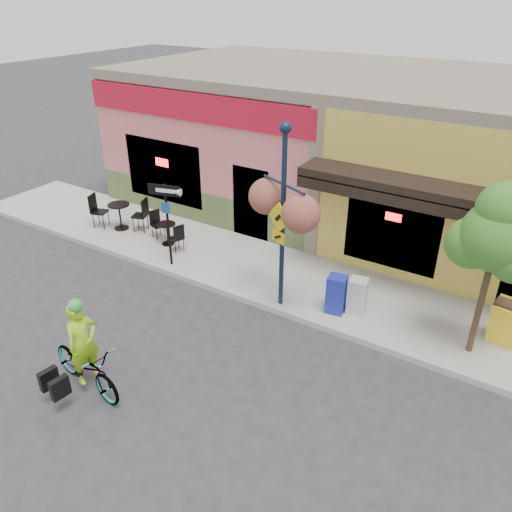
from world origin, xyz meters
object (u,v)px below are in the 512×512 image
Objects in this scene: bicycle at (86,366)px; one_way_sign at (168,226)px; newspaper_box_blue at (336,294)px; street_tree at (488,273)px; newspaper_box_grey at (357,296)px; building at (401,150)px; cyclist_rider at (85,354)px; lamp_post at (283,220)px.

one_way_sign reaches higher than bicycle.
newspaper_box_blue is at bearing -25.80° from bicycle.
newspaper_box_grey is at bearing 179.19° from street_tree.
one_way_sign is 2.48× the size of newspaper_box_blue.
building is 6.60m from newspaper_box_blue.
building is at bearing -4.12° from cyclist_rider.
street_tree is (5.95, 4.84, 1.50)m from bicycle.
street_tree is (5.90, 4.84, 1.18)m from cyclist_rider.
newspaper_box_grey is at bearing 42.92° from lamp_post.
one_way_sign is 4.74m from newspaper_box_blue.
lamp_post is 4.95× the size of newspaper_box_grey.
one_way_sign is at bearing -176.24° from street_tree.
building reaches higher than cyclist_rider.
cyclist_rider is 5.94m from newspaper_box_grey.
lamp_post is at bearing -15.42° from bicycle.
building is 9.47× the size of bicycle.
building is at bearing 90.78° from newspaper_box_grey.
street_tree is at bearing -58.95° from building.
bicycle is 2.08× the size of newspaper_box_blue.
newspaper_box_blue is (4.68, 0.31, -0.68)m from one_way_sign.
bicycle is at bearing -140.90° from street_tree.
cyclist_rider is 1.80× the size of newspaper_box_blue.
cyclist_rider reaches higher than newspaper_box_grey.
lamp_post is (-0.47, -6.72, 0.06)m from building.
cyclist_rider is (0.05, 0.00, 0.33)m from bicycle.
lamp_post is at bearing -172.68° from newspaper_box_blue.
building reaches higher than lamp_post.
newspaper_box_blue reaches higher than bicycle.
cyclist_rider is 5.51m from newspaper_box_blue.
cyclist_rider is 4.69m from one_way_sign.
building is at bearing -4.37° from bicycle.
one_way_sign is at bearing -158.19° from lamp_post.
bicycle is at bearing -132.48° from newspaper_box_blue.
one_way_sign is 0.62× the size of street_tree.
bicycle is at bearing 97.19° from cyclist_rider.
cyclist_rider is 7.72m from street_tree.
street_tree is at bearing -11.05° from newspaper_box_grey.
bicycle is 5.97m from newspaper_box_grey.
newspaper_box_blue is at bearing 39.75° from lamp_post.
building is 6.45m from newspaper_box_grey.
cyclist_rider is at bearing -132.04° from newspaper_box_blue.
cyclist_rider is 0.73× the size of one_way_sign.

